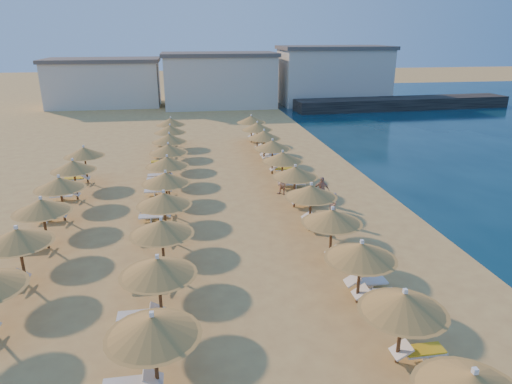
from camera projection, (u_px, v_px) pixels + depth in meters
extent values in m
plane|color=tan|center=(250.00, 244.00, 22.57)|extent=(220.00, 220.00, 0.00)
cube|color=black|center=(402.00, 103.00, 62.18)|extent=(30.17, 5.57, 1.50)
cube|color=beige|center=(105.00, 84.00, 64.08)|extent=(15.00, 8.00, 6.00)
cube|color=#59514C|center=(102.00, 60.00, 63.01)|extent=(15.60, 8.48, 0.50)
cube|color=beige|center=(220.00, 82.00, 63.42)|extent=(15.00, 8.00, 6.80)
cube|color=#59514C|center=(219.00, 54.00, 62.21)|extent=(15.60, 8.48, 0.50)
cube|color=beige|center=(333.00, 77.00, 65.54)|extent=(15.00, 8.00, 7.60)
cube|color=#59514C|center=(335.00, 48.00, 64.20)|extent=(15.60, 8.48, 0.50)
cone|color=olive|center=(472.00, 384.00, 10.56)|extent=(2.54, 2.54, 0.63)
cube|color=white|center=(475.00, 371.00, 10.43)|extent=(0.12, 0.12, 0.14)
cylinder|color=brown|center=(400.00, 334.00, 14.15)|extent=(0.12, 0.12, 2.15)
cone|color=olive|center=(404.00, 302.00, 13.77)|extent=(2.54, 2.54, 0.63)
cone|color=olive|center=(403.00, 309.00, 13.85)|extent=(2.75, 2.75, 0.12)
cube|color=white|center=(405.00, 291.00, 13.64)|extent=(0.12, 0.12, 0.14)
cylinder|color=brown|center=(359.00, 278.00, 17.36)|extent=(0.12, 0.12, 2.15)
cone|color=olive|center=(361.00, 251.00, 16.98)|extent=(2.54, 2.54, 0.63)
cone|color=olive|center=(361.00, 257.00, 17.07)|extent=(2.75, 2.75, 0.12)
cube|color=white|center=(362.00, 242.00, 16.86)|extent=(0.12, 0.12, 0.14)
cylinder|color=brown|center=(331.00, 239.00, 20.57)|extent=(0.12, 0.12, 2.15)
cone|color=olive|center=(332.00, 216.00, 20.20)|extent=(2.54, 2.54, 0.63)
cone|color=olive|center=(332.00, 221.00, 20.28)|extent=(2.75, 2.75, 0.12)
cube|color=white|center=(333.00, 208.00, 20.07)|extent=(0.12, 0.12, 0.14)
cylinder|color=brown|center=(310.00, 211.00, 23.79)|extent=(0.12, 0.12, 2.15)
cone|color=olive|center=(311.00, 191.00, 23.41)|extent=(2.54, 2.54, 0.63)
cone|color=olive|center=(311.00, 196.00, 23.49)|extent=(2.75, 2.75, 0.12)
cube|color=white|center=(311.00, 184.00, 23.28)|extent=(0.12, 0.12, 0.14)
cylinder|color=brown|center=(295.00, 190.00, 27.00)|extent=(0.12, 0.12, 2.15)
cone|color=olive|center=(295.00, 172.00, 26.62)|extent=(2.54, 2.54, 0.63)
cone|color=olive|center=(295.00, 176.00, 26.71)|extent=(2.75, 2.75, 0.12)
cube|color=white|center=(295.00, 165.00, 26.49)|extent=(0.12, 0.12, 0.14)
cylinder|color=brown|center=(282.00, 173.00, 30.21)|extent=(0.12, 0.12, 2.15)
cone|color=olive|center=(283.00, 157.00, 29.83)|extent=(2.54, 2.54, 0.63)
cone|color=olive|center=(282.00, 160.00, 29.92)|extent=(2.75, 2.75, 0.12)
cube|color=white|center=(283.00, 151.00, 29.71)|extent=(0.12, 0.12, 0.14)
cylinder|color=brown|center=(272.00, 160.00, 33.42)|extent=(0.12, 0.12, 2.15)
cone|color=olive|center=(272.00, 145.00, 33.05)|extent=(2.54, 2.54, 0.63)
cone|color=olive|center=(272.00, 148.00, 33.13)|extent=(2.75, 2.75, 0.12)
cube|color=white|center=(272.00, 139.00, 32.92)|extent=(0.12, 0.12, 0.14)
cylinder|color=brown|center=(264.00, 149.00, 36.64)|extent=(0.12, 0.12, 2.15)
cone|color=olive|center=(264.00, 135.00, 36.26)|extent=(2.54, 2.54, 0.63)
cone|color=olive|center=(264.00, 138.00, 36.34)|extent=(2.75, 2.75, 0.12)
cube|color=white|center=(264.00, 130.00, 36.13)|extent=(0.12, 0.12, 0.14)
cylinder|color=brown|center=(257.00, 139.00, 39.85)|extent=(0.12, 0.12, 2.15)
cone|color=olive|center=(257.00, 126.00, 39.47)|extent=(2.54, 2.54, 0.63)
cone|color=olive|center=(257.00, 129.00, 39.56)|extent=(2.75, 2.75, 0.12)
cube|color=white|center=(257.00, 122.00, 39.35)|extent=(0.12, 0.12, 0.14)
cylinder|color=brown|center=(251.00, 131.00, 43.06)|extent=(0.12, 0.12, 2.15)
cone|color=olive|center=(251.00, 119.00, 42.69)|extent=(2.54, 2.54, 0.63)
cone|color=olive|center=(251.00, 122.00, 42.77)|extent=(2.75, 2.75, 0.12)
cube|color=white|center=(251.00, 115.00, 42.56)|extent=(0.12, 0.12, 0.14)
cylinder|color=brown|center=(156.00, 359.00, 13.03)|extent=(0.12, 0.12, 2.15)
cone|color=olive|center=(153.00, 326.00, 12.66)|extent=(2.54, 2.54, 0.63)
cone|color=olive|center=(153.00, 334.00, 12.74)|extent=(2.75, 2.75, 0.12)
cube|color=white|center=(152.00, 314.00, 12.53)|extent=(0.12, 0.12, 0.14)
cylinder|color=brown|center=(160.00, 295.00, 16.25)|extent=(0.12, 0.12, 2.15)
cone|color=olive|center=(158.00, 266.00, 15.87)|extent=(2.54, 2.54, 0.63)
cone|color=olive|center=(158.00, 273.00, 15.95)|extent=(2.75, 2.75, 0.12)
cube|color=white|center=(157.00, 257.00, 15.74)|extent=(0.12, 0.12, 0.14)
cylinder|color=brown|center=(163.00, 251.00, 19.46)|extent=(0.12, 0.12, 2.15)
cone|color=olive|center=(161.00, 227.00, 19.08)|extent=(2.54, 2.54, 0.63)
cone|color=olive|center=(162.00, 232.00, 19.17)|extent=(2.75, 2.75, 0.12)
cube|color=white|center=(161.00, 218.00, 18.96)|extent=(0.12, 0.12, 0.14)
cylinder|color=brown|center=(165.00, 220.00, 22.67)|extent=(0.12, 0.12, 2.15)
cone|color=olive|center=(164.00, 199.00, 22.30)|extent=(2.54, 2.54, 0.63)
cone|color=olive|center=(164.00, 204.00, 22.38)|extent=(2.75, 2.75, 0.12)
cube|color=white|center=(163.00, 191.00, 22.17)|extent=(0.12, 0.12, 0.14)
cylinder|color=brown|center=(167.00, 197.00, 25.89)|extent=(0.12, 0.12, 2.15)
cone|color=olive|center=(166.00, 178.00, 25.51)|extent=(2.54, 2.54, 0.63)
cone|color=olive|center=(166.00, 182.00, 25.59)|extent=(2.75, 2.75, 0.12)
cube|color=white|center=(165.00, 171.00, 25.38)|extent=(0.12, 0.12, 0.14)
cylinder|color=brown|center=(168.00, 179.00, 29.10)|extent=(0.12, 0.12, 2.15)
cone|color=olive|center=(167.00, 162.00, 28.72)|extent=(2.54, 2.54, 0.63)
cone|color=olive|center=(167.00, 165.00, 28.81)|extent=(2.75, 2.75, 0.12)
cube|color=white|center=(167.00, 156.00, 28.59)|extent=(0.12, 0.12, 0.14)
cylinder|color=brown|center=(169.00, 164.00, 32.31)|extent=(0.12, 0.12, 2.15)
cone|color=olive|center=(168.00, 149.00, 31.93)|extent=(2.54, 2.54, 0.63)
cone|color=olive|center=(169.00, 152.00, 32.02)|extent=(2.75, 2.75, 0.12)
cube|color=white|center=(168.00, 143.00, 31.81)|extent=(0.12, 0.12, 0.14)
cylinder|color=brown|center=(170.00, 152.00, 35.52)|extent=(0.12, 0.12, 2.15)
cone|color=olive|center=(169.00, 138.00, 35.15)|extent=(2.54, 2.54, 0.63)
cone|color=olive|center=(169.00, 141.00, 35.23)|extent=(2.75, 2.75, 0.12)
cube|color=white|center=(169.00, 133.00, 35.02)|extent=(0.12, 0.12, 0.14)
cylinder|color=brown|center=(171.00, 142.00, 38.74)|extent=(0.12, 0.12, 2.15)
cone|color=olive|center=(170.00, 129.00, 38.36)|extent=(2.54, 2.54, 0.63)
cone|color=olive|center=(170.00, 132.00, 38.44)|extent=(2.75, 2.75, 0.12)
cube|color=white|center=(170.00, 124.00, 38.23)|extent=(0.12, 0.12, 0.14)
cylinder|color=brown|center=(171.00, 134.00, 41.95)|extent=(0.12, 0.12, 2.15)
cone|color=olive|center=(171.00, 122.00, 41.57)|extent=(2.54, 2.54, 0.63)
cone|color=olive|center=(171.00, 124.00, 41.66)|extent=(2.75, 2.75, 0.12)
cube|color=white|center=(170.00, 117.00, 41.45)|extent=(0.12, 0.12, 0.14)
cylinder|color=brown|center=(22.00, 261.00, 18.61)|extent=(0.12, 0.12, 2.15)
cone|color=olive|center=(17.00, 236.00, 18.24)|extent=(2.54, 2.54, 0.63)
cone|color=olive|center=(18.00, 242.00, 18.32)|extent=(2.75, 2.75, 0.12)
cube|color=white|center=(16.00, 227.00, 18.11)|extent=(0.12, 0.12, 0.14)
cylinder|color=brown|center=(45.00, 228.00, 21.83)|extent=(0.12, 0.12, 2.15)
cone|color=olive|center=(42.00, 205.00, 21.45)|extent=(2.54, 2.54, 0.63)
cone|color=olive|center=(42.00, 210.00, 21.53)|extent=(2.75, 2.75, 0.12)
cube|color=white|center=(40.00, 198.00, 21.32)|extent=(0.12, 0.12, 0.14)
cylinder|color=brown|center=(62.00, 202.00, 25.04)|extent=(0.12, 0.12, 2.15)
cone|color=olive|center=(59.00, 183.00, 24.66)|extent=(2.54, 2.54, 0.63)
cone|color=olive|center=(60.00, 187.00, 24.75)|extent=(2.75, 2.75, 0.12)
cube|color=white|center=(58.00, 176.00, 24.53)|extent=(0.12, 0.12, 0.14)
cylinder|color=brown|center=(76.00, 183.00, 28.25)|extent=(0.12, 0.12, 2.15)
cone|color=olive|center=(73.00, 165.00, 27.87)|extent=(2.54, 2.54, 0.63)
cone|color=olive|center=(74.00, 169.00, 27.96)|extent=(2.75, 2.75, 0.12)
cube|color=white|center=(72.00, 159.00, 27.75)|extent=(0.12, 0.12, 0.14)
cylinder|color=brown|center=(86.00, 168.00, 31.46)|extent=(0.12, 0.12, 2.15)
cone|color=olive|center=(84.00, 152.00, 31.09)|extent=(2.54, 2.54, 0.63)
cone|color=olive|center=(84.00, 155.00, 31.17)|extent=(2.75, 2.75, 0.12)
cube|color=white|center=(83.00, 146.00, 30.96)|extent=(0.12, 0.12, 0.14)
cube|color=silver|center=(424.00, 351.00, 14.53)|extent=(1.33, 0.60, 0.06)
cube|color=silver|center=(423.00, 355.00, 14.58)|extent=(0.06, 0.54, 0.32)
cube|color=silver|center=(401.00, 350.00, 14.37)|extent=(0.58, 0.60, 0.40)
cube|color=gold|center=(424.00, 349.00, 14.51)|extent=(1.28, 0.56, 0.05)
cube|color=silver|center=(126.00, 384.00, 13.15)|extent=(1.33, 0.60, 0.06)
cube|color=silver|center=(153.00, 377.00, 13.22)|extent=(0.58, 0.60, 0.40)
cube|color=silver|center=(379.00, 293.00, 17.74)|extent=(1.33, 0.60, 0.06)
cube|color=silver|center=(379.00, 297.00, 17.80)|extent=(0.06, 0.54, 0.32)
cube|color=silver|center=(361.00, 292.00, 17.58)|extent=(0.58, 0.60, 0.40)
cube|color=silver|center=(370.00, 281.00, 18.58)|extent=(1.33, 0.60, 0.06)
cube|color=silver|center=(370.00, 285.00, 18.64)|extent=(0.06, 0.54, 0.32)
cube|color=silver|center=(352.00, 280.00, 18.42)|extent=(0.58, 0.60, 0.40)
cube|color=silver|center=(136.00, 315.00, 16.36)|extent=(1.33, 0.60, 0.06)
cube|color=silver|center=(136.00, 319.00, 16.42)|extent=(0.06, 0.54, 0.32)
cube|color=silver|center=(158.00, 310.00, 16.43)|extent=(0.58, 0.60, 0.40)
cube|color=silver|center=(349.00, 253.00, 20.96)|extent=(1.33, 0.60, 0.06)
cube|color=silver|center=(348.00, 256.00, 21.01)|extent=(0.06, 0.54, 0.32)
cube|color=silver|center=(332.00, 252.00, 20.79)|extent=(0.58, 0.60, 0.40)
cube|color=silver|center=(143.00, 269.00, 19.58)|extent=(1.33, 0.60, 0.06)
cube|color=silver|center=(143.00, 272.00, 19.63)|extent=(0.06, 0.54, 0.32)
cube|color=silver|center=(161.00, 264.00, 19.65)|extent=(0.58, 0.60, 0.40)
cube|color=silver|center=(141.00, 279.00, 18.74)|extent=(1.33, 0.60, 0.06)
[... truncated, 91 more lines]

